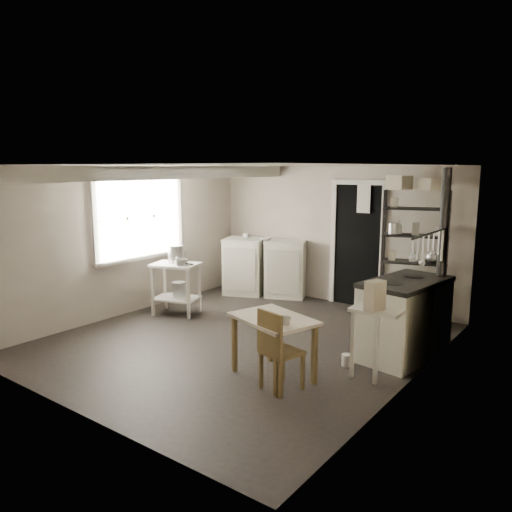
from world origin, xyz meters
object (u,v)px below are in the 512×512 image
Objects in this scene: flour_sack at (375,308)px; stockpot at (176,254)px; prep_table at (176,289)px; base_cabinets at (266,269)px; chair at (282,344)px; shelf_rack at (414,259)px; work_table at (273,344)px; stove at (404,322)px.

stockpot is at bearing -154.56° from flour_sack.
base_cabinets is at bearing 77.58° from prep_table.
shelf_rack is at bearing 98.38° from chair.
prep_table reaches higher than work_table.
prep_table is 0.67× the size of stove.
flour_sack is at bearing -33.20° from base_cabinets.
stockpot is at bearing -127.44° from base_cabinets.
flour_sack is at bearing 87.42° from work_table.
shelf_rack is 2.17× the size of work_table.
chair is (2.43, -3.10, 0.03)m from base_cabinets.
base_cabinets reaches higher than chair.
stove is at bearing -47.65° from base_cabinets.
flour_sack is (2.77, 1.32, -0.70)m from stockpot.
flour_sack is (-0.13, 2.66, -0.24)m from chair.
work_table is (2.59, -1.08, -0.02)m from prep_table.
work_table is 2.48m from flour_sack.
base_cabinets is 3.64m from work_table.
chair is at bearing -87.30° from flour_sack.
work_table is (2.66, -1.16, -0.56)m from stockpot.
prep_table is 0.52× the size of base_cabinets.
prep_table is 3.53m from stove.
stockpot is 3.23m from chair.
stove is (3.11, -1.46, -0.02)m from base_cabinets.
chair is (-0.27, -3.06, -0.46)m from shelf_rack.
stove reaches higher than prep_table.
chair is (2.83, -1.27, 0.08)m from prep_table.
shelf_rack is 4.35× the size of flour_sack.
stove is at bearing 80.89° from chair.
prep_table is 0.93× the size of chair.
work_table is (-0.92, -1.45, -0.06)m from stove.
work_table is 0.32m from chair.
base_cabinets reaches higher than stove.
stove is 1.72m from work_table.
work_table reaches higher than flour_sack.
chair is (2.90, -1.34, -0.45)m from stockpot.
flour_sack is (0.11, 2.48, -0.14)m from work_table.
shelf_rack is (3.10, 1.79, 0.55)m from prep_table.
stockpot is 0.14× the size of shelf_rack.
base_cabinets is 3.94m from chair.
stockpot is 0.18× the size of base_cabinets.
chair reaches higher than flour_sack.
stockpot is (-0.07, 0.08, 0.54)m from prep_table.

